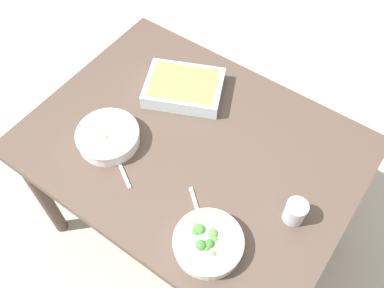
# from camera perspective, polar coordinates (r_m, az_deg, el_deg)

# --- Properties ---
(ground_plane) EXTENTS (6.00, 6.00, 0.00)m
(ground_plane) POSITION_cam_1_polar(r_m,az_deg,el_deg) (2.21, -0.00, -10.95)
(ground_plane) COLOR #B2A899
(dining_table) EXTENTS (1.20, 0.90, 0.74)m
(dining_table) POSITION_cam_1_polar(r_m,az_deg,el_deg) (1.63, -0.00, -1.79)
(dining_table) COLOR #4C3D33
(dining_table) RESTS_ON ground_plane
(stew_bowl) EXTENTS (0.23, 0.23, 0.06)m
(stew_bowl) POSITION_cam_1_polar(r_m,az_deg,el_deg) (1.57, -11.26, 1.03)
(stew_bowl) COLOR white
(stew_bowl) RESTS_ON dining_table
(broccoli_bowl) EXTENTS (0.22, 0.22, 0.07)m
(broccoli_bowl) POSITION_cam_1_polar(r_m,az_deg,el_deg) (1.34, 2.19, -13.17)
(broccoli_bowl) COLOR white
(broccoli_bowl) RESTS_ON dining_table
(baking_dish) EXTENTS (0.36, 0.32, 0.06)m
(baking_dish) POSITION_cam_1_polar(r_m,az_deg,el_deg) (1.68, -1.11, 7.68)
(baking_dish) COLOR silver
(baking_dish) RESTS_ON dining_table
(drink_cup) EXTENTS (0.07, 0.07, 0.08)m
(drink_cup) POSITION_cam_1_polar(r_m,az_deg,el_deg) (1.41, 13.74, -8.94)
(drink_cup) COLOR #B2BCC6
(drink_cup) RESTS_ON dining_table
(spoon_by_stew) EXTENTS (0.16, 0.10, 0.01)m
(spoon_by_stew) POSITION_cam_1_polar(r_m,az_deg,el_deg) (1.53, -9.84, -2.50)
(spoon_by_stew) COLOR silver
(spoon_by_stew) RESTS_ON dining_table
(spoon_by_broccoli) EXTENTS (0.15, 0.13, 0.01)m
(spoon_by_broccoli) POSITION_cam_1_polar(r_m,az_deg,el_deg) (1.41, 1.00, -9.79)
(spoon_by_broccoli) COLOR silver
(spoon_by_broccoli) RESTS_ON dining_table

